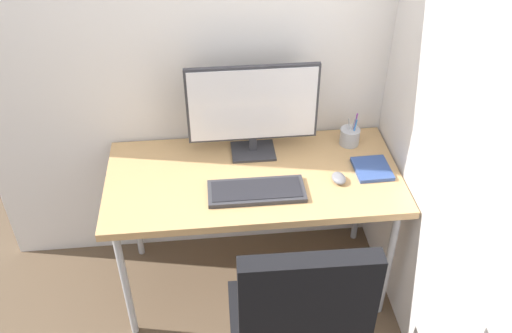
# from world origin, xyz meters

# --- Properties ---
(ground_plane) EXTENTS (8.00, 8.00, 0.00)m
(ground_plane) POSITION_xyz_m (0.00, 0.00, 0.00)
(ground_plane) COLOR brown
(wall_back) EXTENTS (2.65, 0.04, 2.80)m
(wall_back) POSITION_xyz_m (0.00, 0.37, 1.40)
(wall_back) COLOR white
(wall_back) RESTS_ON ground_plane
(wall_side_right) EXTENTS (0.04, 1.94, 2.80)m
(wall_side_right) POSITION_xyz_m (0.72, -0.18, 1.40)
(wall_side_right) COLOR white
(wall_side_right) RESTS_ON ground_plane
(desk) EXTENTS (1.38, 0.67, 0.73)m
(desk) POSITION_xyz_m (0.00, 0.00, 0.68)
(desk) COLOR tan
(desk) RESTS_ON ground_plane
(office_chair) EXTENTS (0.62, 0.64, 1.11)m
(office_chair) POSITION_xyz_m (0.09, -0.77, 0.58)
(office_chair) COLOR black
(office_chair) RESTS_ON ground_plane
(monitor) EXTENTS (0.62, 0.17, 0.47)m
(monitor) POSITION_xyz_m (0.02, 0.19, 0.99)
(monitor) COLOR #333338
(monitor) RESTS_ON desk
(keyboard) EXTENTS (0.44, 0.18, 0.02)m
(keyboard) POSITION_xyz_m (0.00, -0.13, 0.75)
(keyboard) COLOR #333338
(keyboard) RESTS_ON desk
(mouse) EXTENTS (0.07, 0.09, 0.03)m
(mouse) POSITION_xyz_m (0.39, -0.09, 0.75)
(mouse) COLOR slate
(mouse) RESTS_ON desk
(pen_holder) EXTENTS (0.10, 0.10, 0.17)m
(pen_holder) POSITION_xyz_m (0.51, 0.21, 0.78)
(pen_holder) COLOR #B2B5BA
(pen_holder) RESTS_ON desk
(notebook) EXTENTS (0.17, 0.19, 0.02)m
(notebook) POSITION_xyz_m (0.56, -0.02, 0.74)
(notebook) COLOR #334C8C
(notebook) RESTS_ON desk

